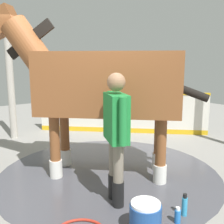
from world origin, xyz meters
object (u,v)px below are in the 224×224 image
bottle_shampoo (184,206)px  bottle_spray (178,216)px  wash_bucket (145,217)px  handler (116,130)px  horse (100,83)px

bottle_shampoo → bottle_spray: (0.18, 0.05, -0.04)m
bottle_shampoo → wash_bucket: bearing=-5.1°
handler → bottle_shampoo: bearing=-35.7°
bottle_shampoo → bottle_spray: bearing=15.4°
horse → bottle_shampoo: 2.12m
bottle_spray → wash_bucket: bearing=-14.1°
handler → bottle_spray: bearing=-48.2°
handler → wash_bucket: size_ratio=4.86×
bottle_shampoo → handler: bearing=-58.1°
handler → wash_bucket: handler is taller
horse → handler: 1.09m
wash_bucket → bottle_spray: wash_bucket is taller
wash_bucket → bottle_shampoo: bearing=174.9°
handler → wash_bucket: bearing=-78.3°
horse → bottle_spray: bearing=130.3°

